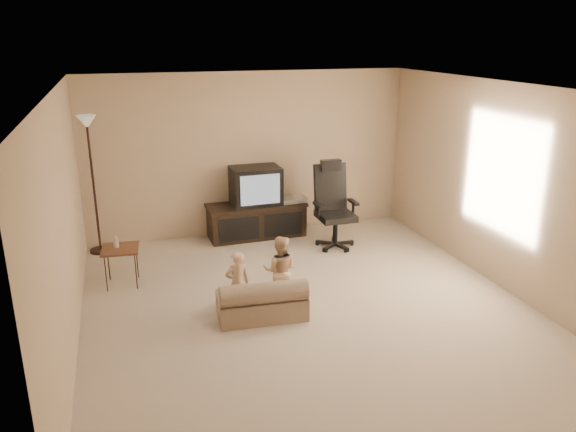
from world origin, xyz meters
The scene contains 9 objects.
floor centered at (0.00, 0.00, 0.00)m, with size 5.50×5.50×0.00m, color #C2B59A.
room_shell centered at (0.00, 0.00, 1.52)m, with size 5.50×5.50×5.50m.
tv_stand centered at (0.04, 2.49, 0.46)m, with size 1.56×0.61×1.11m.
office_chair centered at (1.03, 1.76, 0.46)m, with size 0.62×0.63×1.28m.
side_table centered at (-2.02, 1.27, 0.48)m, with size 0.48×0.48×0.67m.
floor_lamp centered at (-2.30, 2.52, 1.44)m, with size 0.31×0.31×1.98m.
child_sofa centered at (-0.55, -0.10, 0.19)m, with size 1.01×0.62×0.48m.
toddler_left centered at (-0.79, 0.05, 0.38)m, with size 0.28×0.20×0.77m, color #DEB48B.
toddler_right centered at (-0.26, 0.19, 0.42)m, with size 0.41×0.22×0.83m, color #DEB48B.
Camera 1 is at (-1.93, -5.55, 3.04)m, focal length 35.00 mm.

